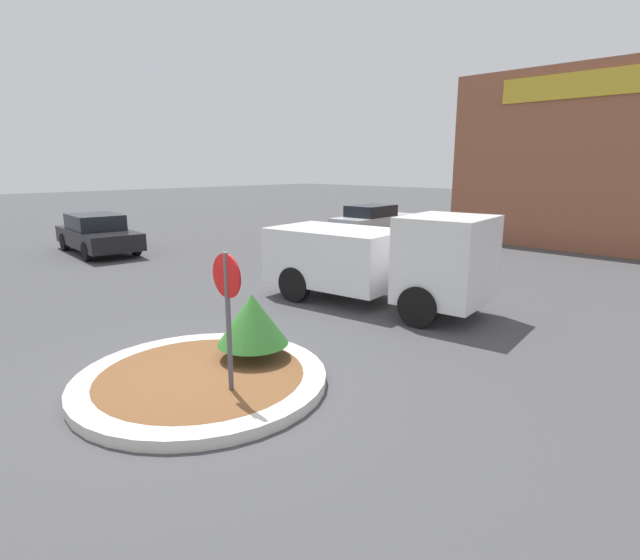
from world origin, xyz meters
The scene contains 7 objects.
ground_plane centered at (0.00, 0.00, 0.00)m, with size 120.00×120.00×0.00m, color #474749.
traffic_island centered at (0.00, 0.00, 0.08)m, with size 3.76×3.76×0.16m.
stop_sign centered at (0.75, 0.02, 1.44)m, with size 0.61×0.07×2.11m.
island_shrub centered at (0.02, 0.98, 0.81)m, with size 1.15×1.15×1.06m.
utility_truck centered at (-0.86, 5.32, 1.12)m, with size 5.48×2.63×2.20m.
parked_sedan_black centered at (-12.81, 3.66, 0.73)m, with size 4.80×2.26×1.44m.
parked_sedan_silver centered at (-8.10, 14.23, 0.75)m, with size 1.99×4.58×1.47m.
Camera 1 is at (6.18, -3.73, 3.23)m, focal length 28.00 mm.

